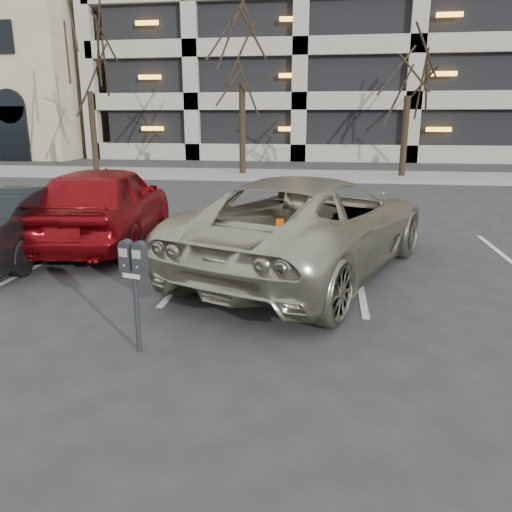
# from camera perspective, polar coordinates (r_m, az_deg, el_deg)

# --- Properties ---
(ground) EXTENTS (140.00, 140.00, 0.00)m
(ground) POSITION_cam_1_polar(r_m,az_deg,el_deg) (6.99, 0.74, -5.71)
(ground) COLOR #28282B
(ground) RESTS_ON ground
(sidewalk) EXTENTS (80.00, 4.00, 0.12)m
(sidewalk) POSITION_cam_1_polar(r_m,az_deg,el_deg) (22.61, 6.08, 9.15)
(sidewalk) COLOR gray
(sidewalk) RESTS_ON ground
(stall_lines) EXTENTS (16.90, 5.20, 0.00)m
(stall_lines) POSITION_cam_1_polar(r_m,az_deg,el_deg) (9.39, -5.93, -0.17)
(stall_lines) COLOR silver
(stall_lines) RESTS_ON ground
(parking_garage) EXTENTS (52.00, 20.00, 19.00)m
(parking_garage) POSITION_cam_1_polar(r_m,az_deg,el_deg) (42.35, 25.54, 23.26)
(parking_garage) COLOR black
(parking_garage) RESTS_ON ground
(tree_a) EXTENTS (3.61, 3.61, 8.21)m
(tree_a) POSITION_cam_1_polar(r_m,az_deg,el_deg) (25.17, -18.91, 22.50)
(tree_a) COLOR black
(tree_a) RESTS_ON ground
(tree_b) EXTENTS (3.91, 3.91, 8.88)m
(tree_b) POSITION_cam_1_polar(r_m,az_deg,el_deg) (23.12, -1.66, 25.19)
(tree_b) COLOR black
(tree_b) RESTS_ON ground
(tree_c) EXTENTS (3.35, 3.35, 7.60)m
(tree_c) POSITION_cam_1_polar(r_m,az_deg,el_deg) (22.87, 17.38, 22.29)
(tree_c) COLOR black
(tree_c) RESTS_ON ground
(parking_meter) EXTENTS (0.34, 0.20, 1.25)m
(parking_meter) POSITION_cam_1_polar(r_m,az_deg,el_deg) (5.51, -13.77, -1.50)
(parking_meter) COLOR black
(parking_meter) RESTS_ON ground
(suv_silver) EXTENTS (4.63, 6.41, 1.63)m
(suv_silver) POSITION_cam_1_polar(r_m,az_deg,el_deg) (8.43, 6.20, 3.65)
(suv_silver) COLOR #B8B49C
(suv_silver) RESTS_ON ground
(car_red) EXTENTS (2.54, 5.04, 1.65)m
(car_red) POSITION_cam_1_polar(r_m,az_deg,el_deg) (10.81, -16.86, 5.77)
(car_red) COLOR maroon
(car_red) RESTS_ON ground
(car_dark) EXTENTS (1.78, 4.19, 1.35)m
(car_dark) POSITION_cam_1_polar(r_m,az_deg,el_deg) (10.31, -25.41, 3.63)
(car_dark) COLOR black
(car_dark) RESTS_ON ground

